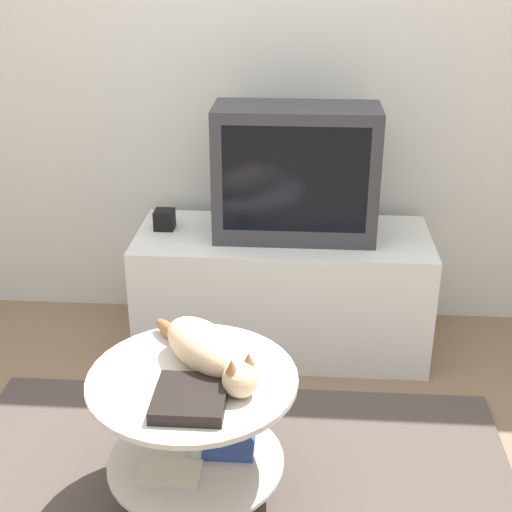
% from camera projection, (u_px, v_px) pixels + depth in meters
% --- Properties ---
extents(wall_back, '(8.00, 0.05, 2.60)m').
position_uv_depth(wall_back, '(256.00, 39.00, 3.05)').
color(wall_back, silver).
rests_on(wall_back, ground_plane).
extents(tv_stand, '(1.26, 0.52, 0.54)m').
position_uv_depth(tv_stand, '(282.00, 291.00, 3.15)').
color(tv_stand, silver).
rests_on(tv_stand, ground_plane).
extents(tv, '(0.67, 0.28, 0.55)m').
position_uv_depth(tv, '(296.00, 173.00, 2.92)').
color(tv, '#333338').
rests_on(tv, tv_stand).
extents(speaker, '(0.08, 0.08, 0.08)m').
position_uv_depth(speaker, '(164.00, 220.00, 3.08)').
color(speaker, black).
rests_on(speaker, tv_stand).
extents(coffee_table, '(0.64, 0.64, 0.47)m').
position_uv_depth(coffee_table, '(196.00, 421.00, 2.23)').
color(coffee_table, '#B2B2B7').
rests_on(coffee_table, rug).
extents(dvd_box, '(0.20, 0.22, 0.04)m').
position_uv_depth(dvd_box, '(190.00, 398.00, 2.02)').
color(dvd_box, black).
rests_on(dvd_box, coffee_table).
extents(cat, '(0.38, 0.42, 0.14)m').
position_uv_depth(cat, '(207.00, 350.00, 2.16)').
color(cat, beige).
rests_on(cat, coffee_table).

